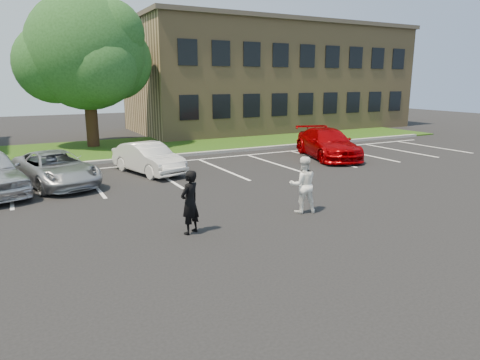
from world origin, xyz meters
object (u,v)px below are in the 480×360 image
(man_black_suit, at_px, (190,202))
(car_white_sedan, at_px, (148,158))
(office_building, at_px, (270,77))
(car_red_compact, at_px, (327,144))
(man_white_shirt, at_px, (303,185))
(car_silver_minivan, at_px, (56,169))
(tree, at_px, (88,54))

(man_black_suit, height_order, car_white_sedan, man_black_suit)
(office_building, relative_size, car_red_compact, 4.40)
(man_white_shirt, height_order, car_white_sedan, man_white_shirt)
(man_black_suit, bearing_deg, car_silver_minivan, -100.83)
(man_black_suit, distance_m, car_white_sedan, 7.88)
(man_white_shirt, height_order, car_silver_minivan, man_white_shirt)
(man_white_shirt, bearing_deg, car_silver_minivan, -30.87)
(tree, distance_m, man_white_shirt, 17.34)
(tree, xyz_separation_m, man_white_shirt, (3.25, -16.43, -4.49))
(car_silver_minivan, height_order, car_red_compact, car_red_compact)
(man_white_shirt, distance_m, car_red_compact, 9.70)
(tree, relative_size, man_white_shirt, 5.14)
(car_white_sedan, xyz_separation_m, car_red_compact, (9.19, -0.63, 0.09))
(car_silver_minivan, xyz_separation_m, car_red_compact, (12.90, -0.17, 0.10))
(tree, xyz_separation_m, car_silver_minivan, (-2.96, -9.23, -4.71))
(tree, relative_size, car_white_sedan, 2.23)
(man_black_suit, xyz_separation_m, car_white_sedan, (1.16, 7.79, -0.19))
(car_silver_minivan, bearing_deg, office_building, 22.88)
(man_black_suit, bearing_deg, car_white_sedan, -128.49)
(tree, distance_m, car_white_sedan, 9.98)
(man_black_suit, relative_size, car_silver_minivan, 0.36)
(tree, height_order, car_silver_minivan, tree)
(man_black_suit, height_order, man_white_shirt, man_white_shirt)
(car_silver_minivan, distance_m, car_red_compact, 12.90)
(car_white_sedan, bearing_deg, man_white_shirt, -87.36)
(car_red_compact, bearing_deg, office_building, 86.11)
(office_building, height_order, car_white_sedan, office_building)
(car_red_compact, bearing_deg, tree, 153.01)
(man_black_suit, xyz_separation_m, car_silver_minivan, (-2.55, 7.33, -0.20))
(man_black_suit, bearing_deg, car_red_compact, -175.34)
(office_building, relative_size, man_white_shirt, 13.09)
(car_silver_minivan, bearing_deg, car_red_compact, -15.14)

